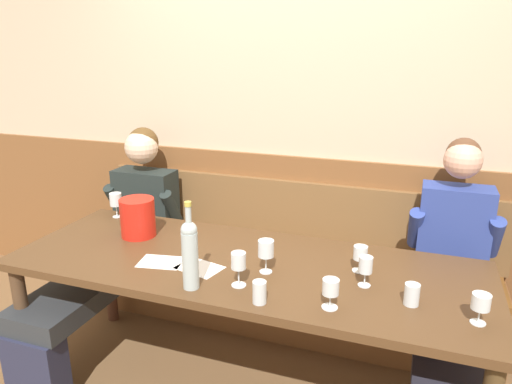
# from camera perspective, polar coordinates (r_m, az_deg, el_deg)

# --- Properties ---
(room_wall_back) EXTENTS (6.80, 0.08, 2.80)m
(room_wall_back) POSITION_cam_1_polar(r_m,az_deg,el_deg) (3.03, 5.02, 10.14)
(room_wall_back) COLOR beige
(room_wall_back) RESTS_ON ground
(wood_wainscot_panel) EXTENTS (6.80, 0.03, 1.10)m
(wood_wainscot_panel) POSITION_cam_1_polar(r_m,az_deg,el_deg) (3.19, 4.37, -5.32)
(wood_wainscot_panel) COLOR brown
(wood_wainscot_panel) RESTS_ON ground
(wall_bench) EXTENTS (2.62, 0.42, 0.94)m
(wall_bench) POSITION_cam_1_polar(r_m,az_deg,el_deg) (3.13, 3.20, -11.24)
(wall_bench) COLOR brown
(wall_bench) RESTS_ON ground
(dining_table) EXTENTS (2.32, 0.85, 0.76)m
(dining_table) POSITION_cam_1_polar(r_m,az_deg,el_deg) (2.37, -1.49, -10.15)
(dining_table) COLOR #51361E
(dining_table) RESTS_ON ground
(person_right_seat) EXTENTS (0.52, 1.28, 1.26)m
(person_right_seat) POSITION_cam_1_polar(r_m,az_deg,el_deg) (3.08, -16.57, -5.47)
(person_right_seat) COLOR #252840
(person_right_seat) RESTS_ON ground
(person_center_right_seat) EXTENTS (0.47, 1.27, 1.31)m
(person_center_right_seat) POSITION_cam_1_polar(r_m,az_deg,el_deg) (2.55, 22.65, -10.79)
(person_center_right_seat) COLOR #2C2438
(person_center_right_seat) RESTS_ON ground
(ice_bucket) EXTENTS (0.19, 0.19, 0.21)m
(ice_bucket) POSITION_cam_1_polar(r_m,az_deg,el_deg) (2.68, -14.13, -3.01)
(ice_bucket) COLOR red
(ice_bucket) RESTS_ON dining_table
(wine_bottle_clear_water) EXTENTS (0.07, 0.07, 0.40)m
(wine_bottle_clear_water) POSITION_cam_1_polar(r_m,az_deg,el_deg) (2.05, -8.00, -7.22)
(wine_bottle_clear_water) COLOR #B0C2C4
(wine_bottle_clear_water) RESTS_ON dining_table
(wine_glass_mid_right) EXTENTS (0.07, 0.07, 0.15)m
(wine_glass_mid_right) POSITION_cam_1_polar(r_m,az_deg,el_deg) (3.01, -16.62, -1.01)
(wine_glass_mid_right) COLOR silver
(wine_glass_mid_right) RESTS_ON dining_table
(wine_glass_near_bucket) EXTENTS (0.07, 0.07, 0.13)m
(wine_glass_near_bucket) POSITION_cam_1_polar(r_m,az_deg,el_deg) (2.26, 12.52, -7.39)
(wine_glass_near_bucket) COLOR silver
(wine_glass_near_bucket) RESTS_ON dining_table
(wine_glass_center_rear) EXTENTS (0.07, 0.07, 0.12)m
(wine_glass_center_rear) POSITION_cam_1_polar(r_m,az_deg,el_deg) (2.00, 25.59, -12.00)
(wine_glass_center_rear) COLOR silver
(wine_glass_center_rear) RESTS_ON dining_table
(wine_glass_center_front) EXTENTS (0.07, 0.07, 0.13)m
(wine_glass_center_front) POSITION_cam_1_polar(r_m,az_deg,el_deg) (1.94, 9.02, -11.49)
(wine_glass_center_front) COLOR silver
(wine_glass_center_front) RESTS_ON dining_table
(wine_glass_by_bottle) EXTENTS (0.07, 0.07, 0.16)m
(wine_glass_by_bottle) POSITION_cam_1_polar(r_m,az_deg,el_deg) (2.07, -2.13, -8.55)
(wine_glass_by_bottle) COLOR silver
(wine_glass_by_bottle) RESTS_ON dining_table
(wine_glass_mid_left) EXTENTS (0.07, 0.07, 0.16)m
(wine_glass_mid_left) POSITION_cam_1_polar(r_m,az_deg,el_deg) (2.19, 1.22, -7.05)
(wine_glass_mid_left) COLOR silver
(wine_glass_mid_left) RESTS_ON dining_table
(wine_glass_right_end) EXTENTS (0.06, 0.06, 0.14)m
(wine_glass_right_end) POSITION_cam_1_polar(r_m,az_deg,el_deg) (2.13, 13.13, -8.77)
(wine_glass_right_end) COLOR silver
(wine_glass_right_end) RESTS_ON dining_table
(water_tumbler_left) EXTENTS (0.06, 0.06, 0.10)m
(water_tumbler_left) POSITION_cam_1_polar(r_m,az_deg,el_deg) (1.97, 0.42, -12.04)
(water_tumbler_left) COLOR silver
(water_tumbler_left) RESTS_ON dining_table
(water_tumbler_right) EXTENTS (0.06, 0.06, 0.09)m
(water_tumbler_right) POSITION_cam_1_polar(r_m,az_deg,el_deg) (2.05, 18.35, -11.69)
(water_tumbler_right) COLOR silver
(water_tumbler_right) RESTS_ON dining_table
(tasting_sheet_left_guest) EXTENTS (0.24, 0.20, 0.00)m
(tasting_sheet_left_guest) POSITION_cam_1_polar(r_m,az_deg,el_deg) (2.29, -6.86, -9.09)
(tasting_sheet_left_guest) COLOR white
(tasting_sheet_left_guest) RESTS_ON dining_table
(tasting_sheet_right_guest) EXTENTS (0.23, 0.19, 0.00)m
(tasting_sheet_right_guest) POSITION_cam_1_polar(r_m,az_deg,el_deg) (2.37, -11.41, -8.28)
(tasting_sheet_right_guest) COLOR white
(tasting_sheet_right_guest) RESTS_ON dining_table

